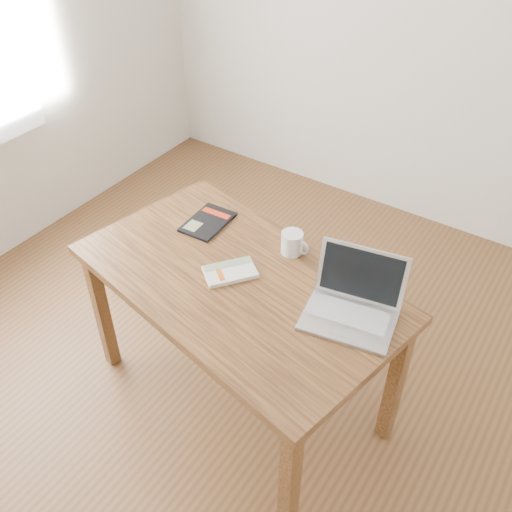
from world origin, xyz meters
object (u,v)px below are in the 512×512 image
Objects in this scene: laptop at (353,304)px; coffee_mug at (293,243)px; black_guidebook at (208,222)px; white_guidebook at (230,272)px; desk at (238,295)px.

laptop reaches higher than coffee_mug.
laptop is at bearing -14.12° from black_guidebook.
laptop reaches higher than white_guidebook.
black_guidebook reaches higher than desk.
desk is 0.41m from black_guidebook.
laptop is at bearing -22.16° from coffee_mug.
coffee_mug is at bearing 99.03° from white_guidebook.
laptop is (0.51, 0.07, 0.04)m from white_guidebook.
desk is 5.71× the size of black_guidebook.
laptop is (0.80, -0.15, 0.04)m from black_guidebook.
coffee_mug reaches higher than white_guidebook.
coffee_mug is at bearing 1.15° from black_guidebook.
coffee_mug is (0.10, 0.27, 0.14)m from desk.
black_guidebook is at bearing 179.33° from white_guidebook.
coffee_mug is at bearing 81.99° from desk.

